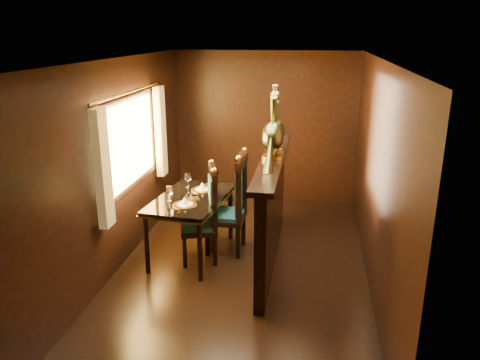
{
  "coord_description": "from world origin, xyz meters",
  "views": [
    {
      "loc": [
        0.79,
        -5.13,
        2.8
      ],
      "look_at": [
        -0.09,
        0.34,
        1.02
      ],
      "focal_mm": 35.0,
      "sensor_mm": 36.0,
      "label": 1
    }
  ],
  "objects_px": {
    "peacock_right": "(276,121)",
    "dining_table": "(191,202)",
    "peacock_left": "(273,123)",
    "chair_right": "(235,200)",
    "chair_left": "(208,211)"
  },
  "relations": [
    {
      "from": "chair_left",
      "to": "peacock_right",
      "type": "relative_size",
      "value": 1.75
    },
    {
      "from": "chair_left",
      "to": "peacock_right",
      "type": "xyz_separation_m",
      "value": [
        0.79,
        0.49,
        1.06
      ]
    },
    {
      "from": "dining_table",
      "to": "peacock_left",
      "type": "relative_size",
      "value": 1.7
    },
    {
      "from": "chair_right",
      "to": "chair_left",
      "type": "bearing_deg",
      "value": -136.22
    },
    {
      "from": "peacock_right",
      "to": "dining_table",
      "type": "bearing_deg",
      "value": -159.09
    },
    {
      "from": "peacock_right",
      "to": "peacock_left",
      "type": "bearing_deg",
      "value": -90.0
    },
    {
      "from": "dining_table",
      "to": "peacock_left",
      "type": "xyz_separation_m",
      "value": [
        1.03,
        -0.08,
        1.06
      ]
    },
    {
      "from": "dining_table",
      "to": "peacock_left",
      "type": "height_order",
      "value": "peacock_left"
    },
    {
      "from": "dining_table",
      "to": "peacock_left",
      "type": "bearing_deg",
      "value": 2.26
    },
    {
      "from": "chair_right",
      "to": "dining_table",
      "type": "bearing_deg",
      "value": -160.32
    },
    {
      "from": "chair_right",
      "to": "peacock_left",
      "type": "height_order",
      "value": "peacock_left"
    },
    {
      "from": "peacock_left",
      "to": "peacock_right",
      "type": "bearing_deg",
      "value": 90.0
    },
    {
      "from": "dining_table",
      "to": "peacock_right",
      "type": "xyz_separation_m",
      "value": [
        1.03,
        0.39,
        1.0
      ]
    },
    {
      "from": "dining_table",
      "to": "chair_right",
      "type": "relative_size",
      "value": 1.04
    },
    {
      "from": "chair_left",
      "to": "chair_right",
      "type": "height_order",
      "value": "chair_right"
    }
  ]
}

